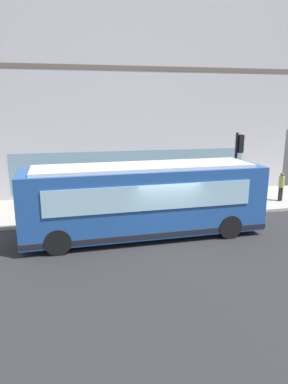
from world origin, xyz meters
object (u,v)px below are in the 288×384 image
pedestrian_near_building_entrance (236,186)px  city_bus_nearside (144,200)px  newspaper_vending_box (59,209)px  fire_hydrant (143,193)px  traffic_light_near_corner (238,157)px  pedestrian_by_light_pole (281,185)px  pedestrian_near_hydrant (67,184)px

pedestrian_near_building_entrance → city_bus_nearside: bearing=122.2°
pedestrian_near_building_entrance → newspaper_vending_box: bearing=97.2°
fire_hydrant → pedestrian_near_building_entrance: 5.28m
city_bus_nearside → fire_hydrant: (5.27, -1.08, -1.04)m
city_bus_nearside → fire_hydrant: bearing=-11.5°
traffic_light_near_corner → pedestrian_by_light_pole: 3.89m
pedestrian_near_hydrant → pedestrian_near_building_entrance: (-1.81, -9.30, -0.16)m
pedestrian_near_building_entrance → pedestrian_by_light_pole: bearing=-102.5°
fire_hydrant → newspaper_vending_box: size_ratio=0.82×
city_bus_nearside → newspaper_vending_box: bearing=53.4°
traffic_light_near_corner → pedestrian_near_building_entrance: traffic_light_near_corner is taller
traffic_light_near_corner → pedestrian_by_light_pole: size_ratio=2.44×
city_bus_nearside → traffic_light_near_corner: size_ratio=2.55×
newspaper_vending_box → pedestrian_near_building_entrance: bearing=-82.8°
traffic_light_near_corner → fire_hydrant: (2.97, 4.29, -2.41)m
fire_hydrant → pedestrian_near_building_entrance: (-1.41, -5.06, 0.51)m
city_bus_nearside → pedestrian_near_hydrant: 6.50m
traffic_light_near_corner → pedestrian_near_hydrant: traffic_light_near_corner is taller
city_bus_nearside → newspaper_vending_box: 4.53m
city_bus_nearside → pedestrian_near_building_entrance: (3.86, -6.14, -0.53)m
city_bus_nearside → traffic_light_near_corner: bearing=-66.8°
traffic_light_near_corner → newspaper_vending_box: traffic_light_near_corner is taller
city_bus_nearside → traffic_light_near_corner: (2.30, -5.36, 1.36)m
pedestrian_by_light_pole → pedestrian_near_building_entrance: pedestrian_by_light_pole is taller
pedestrian_near_hydrant → pedestrian_by_light_pole: bearing=-101.3°
pedestrian_by_light_pole → pedestrian_near_building_entrance: size_ratio=1.06×
fire_hydrant → newspaper_vending_box: 5.33m
city_bus_nearside → pedestrian_near_building_entrance: city_bus_nearside is taller
pedestrian_near_hydrant → pedestrian_by_light_pole: (-2.37, -11.80, -0.10)m
fire_hydrant → pedestrian_near_building_entrance: bearing=-105.6°
traffic_light_near_corner → pedestrian_near_building_entrance: 2.57m
pedestrian_by_light_pole → pedestrian_near_building_entrance: bearing=77.5°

